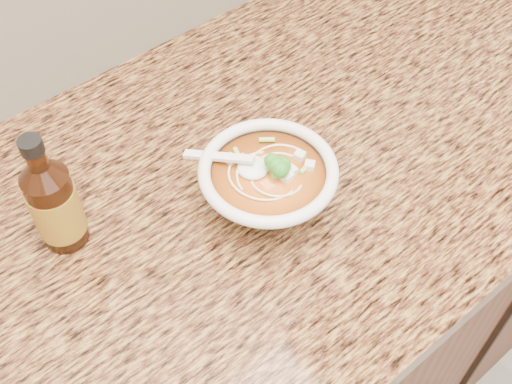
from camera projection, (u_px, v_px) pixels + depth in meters
cabinet at (175, 380)px, 1.19m from camera, size 4.00×0.65×0.86m
counter_slab at (142, 245)px, 0.84m from camera, size 4.00×0.68×0.04m
soup_bowl at (268, 186)px, 0.82m from camera, size 0.18×0.19×0.10m
hot_sauce_bottle at (55, 204)px, 0.77m from camera, size 0.07×0.07×0.18m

